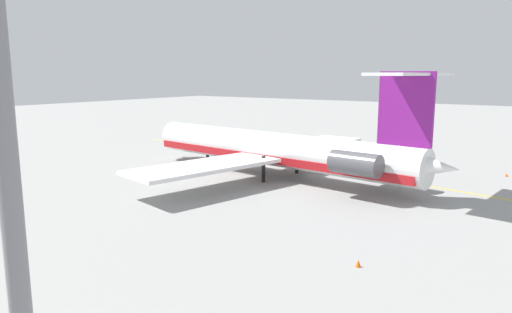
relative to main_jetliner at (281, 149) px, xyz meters
The scene contains 8 objects.
ground 13.21m from the main_jetliner, 64.11° to the right, with size 336.01×336.01×0.00m, color gray.
main_jetliner is the anchor object (origin of this frame).
ground_crew_near_nose 36.38m from the main_jetliner, 48.94° to the right, with size 0.45×0.28×1.76m.
ground_crew_near_tail 29.92m from the main_jetliner, 37.75° to the right, with size 0.27×0.37×1.67m.
safety_cone_nose 30.19m from the main_jetliner, 132.47° to the left, with size 0.40×0.40×0.55m, color #EA590F.
safety_cone_wingtip 30.93m from the main_jetliner, 144.43° to the right, with size 0.40×0.40×0.55m, color #EA590F.
taxiway_centreline 10.39m from the main_jetliner, 82.01° to the right, with size 84.35×0.36×0.01m, color gold.
light_mast 49.38m from the main_jetliner, 111.72° to the left, with size 4.00×0.70×21.49m.
Camera 1 is at (-37.79, 63.84, 13.67)m, focal length 32.83 mm.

